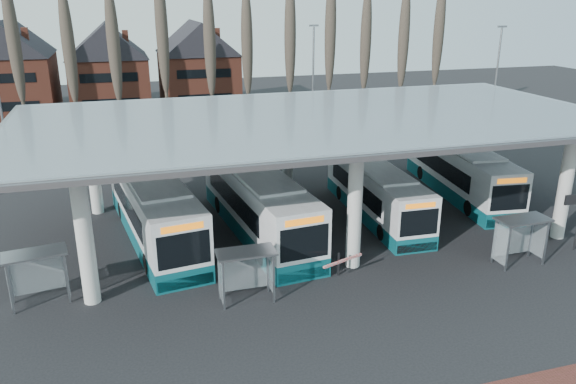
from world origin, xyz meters
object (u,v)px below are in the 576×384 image
object	(u,v)px
bus_0	(154,209)
bus_3	(460,171)
shelter_0	(36,265)
shelter_1	(245,264)
bus_2	(375,192)
bus_1	(258,203)
shelter_2	(520,230)

from	to	relation	value
bus_0	bus_3	distance (m)	19.79
bus_3	shelter_0	size ratio (longest dim) A/B	4.49
bus_3	shelter_0	distance (m)	25.91
shelter_0	shelter_1	world-z (taller)	shelter_0
bus_2	bus_0	bearing A→B (deg)	-179.41
shelter_1	bus_2	bearing A→B (deg)	38.35
bus_1	shelter_0	world-z (taller)	bus_1
bus_2	shelter_2	bearing A→B (deg)	-61.20
shelter_2	bus_1	bearing A→B (deg)	144.83
bus_0	shelter_2	xyz separation A→B (m)	(16.71, -8.19, 0.08)
bus_0	shelter_2	world-z (taller)	bus_0
shelter_2	shelter_1	bearing A→B (deg)	176.98
bus_2	shelter_2	size ratio (longest dim) A/B	4.25
bus_1	shelter_1	xyz separation A→B (m)	(-2.25, -7.09, 0.03)
bus_2	shelter_2	xyz separation A→B (m)	(3.92, -7.83, 0.29)
shelter_0	shelter_2	world-z (taller)	shelter_2
bus_1	shelter_0	distance (m)	11.72
bus_1	shelter_1	world-z (taller)	bus_1
bus_0	shelter_0	size ratio (longest dim) A/B	4.77
bus_1	shelter_0	xyz separation A→B (m)	(-10.71, -4.77, 0.06)
bus_1	shelter_1	distance (m)	7.44
bus_2	shelter_1	distance (m)	12.13
shelter_0	shelter_2	size ratio (longest dim) A/B	1.04
bus_0	shelter_1	world-z (taller)	bus_0
bus_2	bus_3	xyz separation A→B (m)	(6.94, 1.96, 0.12)
bus_0	bus_1	world-z (taller)	same
bus_2	shelter_0	xyz separation A→B (m)	(-17.97, -5.19, 0.27)
bus_1	bus_2	bearing A→B (deg)	-2.23
bus_2	shelter_0	distance (m)	18.71
bus_3	shelter_2	xyz separation A→B (m)	(-3.01, -9.79, 0.17)
shelter_0	shelter_1	xyz separation A→B (m)	(8.45, -2.32, -0.02)
bus_1	bus_3	size ratio (longest dim) A/B	1.06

